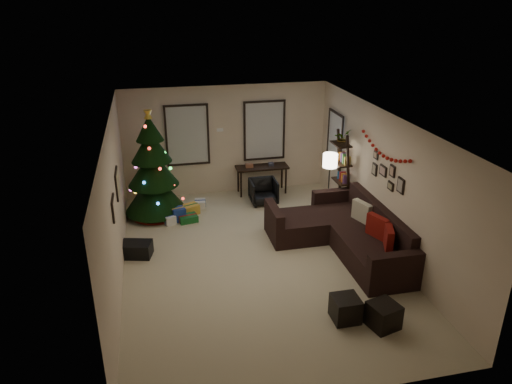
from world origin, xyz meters
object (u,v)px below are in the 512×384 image
Objects in this scene: christmas_tree at (153,172)px; desk_chair at (263,191)px; desk at (262,169)px; sofa at (345,234)px; bookshelf at (343,176)px.

christmas_tree is 2.66m from desk_chair.
desk_chair is at bearing -100.00° from desk.
sofa is at bearing -72.79° from desk.
bookshelf is at bearing -31.41° from desk_chair.
bookshelf is (4.13, -0.87, -0.10)m from christmas_tree.
sofa is 2.34× the size of desk.
sofa is (3.63, -2.35, -0.74)m from christmas_tree.
sofa is 1.56× the size of bookshelf.
christmas_tree is 1.29× the size of bookshelf.
bookshelf is at bearing -11.96° from christmas_tree.
desk is at bearing 131.62° from bookshelf.
desk_chair is 1.97m from bookshelf.
sofa reaches higher than desk.
desk_chair is (2.55, 0.12, -0.75)m from christmas_tree.
christmas_tree is at bearing 147.07° from sofa.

